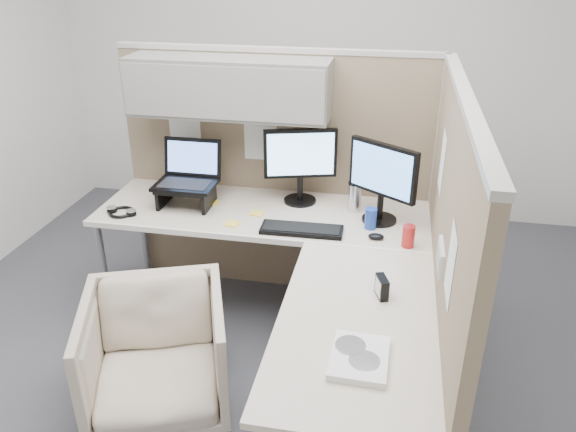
% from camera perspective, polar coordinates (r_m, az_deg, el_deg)
% --- Properties ---
extents(ground, '(4.50, 4.50, 0.00)m').
position_cam_1_polar(ground, '(3.32, -2.62, -15.10)').
color(ground, '#424248').
rests_on(ground, ground).
extents(partition_back, '(2.00, 0.36, 1.63)m').
position_cam_1_polar(partition_back, '(3.53, -3.26, 8.08)').
color(partition_back, '#887359').
rests_on(partition_back, ground).
extents(partition_right, '(0.07, 2.03, 1.63)m').
position_cam_1_polar(partition_right, '(2.74, 15.40, -4.85)').
color(partition_right, '#887359').
rests_on(partition_right, ground).
extents(desk, '(2.00, 1.98, 0.73)m').
position_cam_1_polar(desk, '(3.00, 0.01, -3.86)').
color(desk, beige).
rests_on(desk, ground).
extents(office_chair, '(0.86, 0.84, 0.70)m').
position_cam_1_polar(office_chair, '(2.95, -13.26, -13.06)').
color(office_chair, '#BAB094').
rests_on(office_chair, ground).
extents(monitor_left, '(0.43, 0.20, 0.47)m').
position_cam_1_polar(monitor_left, '(3.39, 1.26, 5.71)').
color(monitor_left, black).
rests_on(monitor_left, desk).
extents(monitor_right, '(0.38, 0.28, 0.47)m').
position_cam_1_polar(monitor_right, '(3.18, 9.56, 3.97)').
color(monitor_right, black).
rests_on(monitor_right, desk).
extents(laptop_station, '(0.36, 0.31, 0.38)m').
position_cam_1_polar(laptop_station, '(3.47, -10.18, 3.47)').
color(laptop_station, black).
rests_on(laptop_station, desk).
extents(keyboard, '(0.46, 0.16, 0.02)m').
position_cam_1_polar(keyboard, '(3.13, 1.40, -1.39)').
color(keyboard, black).
rests_on(keyboard, desk).
extents(mouse, '(0.09, 0.06, 0.03)m').
position_cam_1_polar(mouse, '(3.08, 8.94, -2.06)').
color(mouse, black).
rests_on(mouse, desk).
extents(travel_mug, '(0.09, 0.09, 0.18)m').
position_cam_1_polar(travel_mug, '(3.37, 6.80, 2.00)').
color(travel_mug, silver).
rests_on(travel_mug, desk).
extents(soda_can_green, '(0.07, 0.07, 0.12)m').
position_cam_1_polar(soda_can_green, '(3.02, 12.13, -2.02)').
color(soda_can_green, '#B21E1E').
rests_on(soda_can_green, desk).
extents(soda_can_silver, '(0.07, 0.07, 0.12)m').
position_cam_1_polar(soda_can_silver, '(3.18, 8.40, -0.25)').
color(soda_can_silver, '#1E3FA5').
rests_on(soda_can_silver, desk).
extents(sticky_note_d, '(0.08, 0.08, 0.01)m').
position_cam_1_polar(sticky_note_d, '(3.34, -3.18, 0.29)').
color(sticky_note_d, yellow).
rests_on(sticky_note_d, desk).
extents(sticky_note_c, '(0.10, 0.10, 0.01)m').
position_cam_1_polar(sticky_note_c, '(3.50, -7.64, 1.35)').
color(sticky_note_c, yellow).
rests_on(sticky_note_c, desk).
extents(sticky_note_a, '(0.08, 0.08, 0.01)m').
position_cam_1_polar(sticky_note_a, '(3.22, -5.69, -0.79)').
color(sticky_note_a, yellow).
rests_on(sticky_note_a, desk).
extents(headphones, '(0.19, 0.17, 0.03)m').
position_cam_1_polar(headphones, '(3.48, -16.55, 0.41)').
color(headphones, black).
rests_on(headphones, desk).
extents(paper_stack, '(0.23, 0.28, 0.03)m').
position_cam_1_polar(paper_stack, '(2.23, 7.26, -14.10)').
color(paper_stack, white).
rests_on(paper_stack, desk).
extents(desk_clock, '(0.07, 0.11, 0.10)m').
position_cam_1_polar(desk_clock, '(2.59, 9.49, -7.14)').
color(desk_clock, black).
rests_on(desk_clock, desk).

